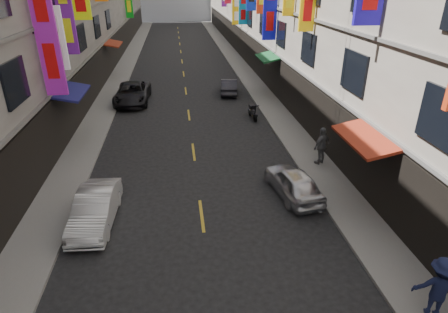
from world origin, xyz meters
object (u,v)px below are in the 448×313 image
object	(u,v)px
car_right_mid	(293,182)
pedestrian_rnear	(439,288)
pedestrian_rfar	(322,146)
car_right_far	(229,86)
scooter_far_right	(253,112)
car_left_far	(133,93)
car_left_mid	(95,209)

from	to	relation	value
car_right_mid	pedestrian_rnear	bearing A→B (deg)	97.00
car_right_mid	pedestrian_rfar	xyz separation A→B (m)	(2.17, 2.56, 0.45)
car_right_far	pedestrian_rfar	world-z (taller)	pedestrian_rfar
scooter_far_right	car_right_far	size ratio (longest dim) A/B	0.50
pedestrian_rnear	pedestrian_rfar	bearing A→B (deg)	-63.80
scooter_far_right	car_left_far	xyz separation A→B (m)	(-8.17, 4.58, 0.27)
car_left_mid	pedestrian_rnear	world-z (taller)	pedestrian_rnear
car_right_mid	pedestrian_rnear	world-z (taller)	pedestrian_rnear
car_right_mid	car_right_far	world-z (taller)	car_right_mid
scooter_far_right	car_left_mid	xyz separation A→B (m)	(-8.17, -10.72, 0.19)
car_right_far	pedestrian_rnear	xyz separation A→B (m)	(2.50, -22.48, 0.47)
car_right_far	pedestrian_rnear	size ratio (longest dim) A/B	1.91
scooter_far_right	pedestrian_rfar	bearing A→B (deg)	101.84
car_left_far	pedestrian_rnear	distance (m)	23.24
pedestrian_rnear	car_right_mid	bearing A→B (deg)	-46.29
car_left_far	pedestrian_rfar	xyz separation A→B (m)	(10.17, -11.72, 0.35)
scooter_far_right	car_left_mid	bearing A→B (deg)	48.84
car_right_mid	car_right_far	size ratio (longest dim) A/B	1.02
car_right_mid	scooter_far_right	bearing A→B (deg)	-100.01
pedestrian_rfar	scooter_far_right	bearing A→B (deg)	-106.11
scooter_far_right	car_left_far	bearing A→B (deg)	-33.14
pedestrian_rnear	scooter_far_right	bearing A→B (deg)	-56.18
scooter_far_right	car_right_mid	distance (m)	9.70
car_left_mid	car_right_mid	xyz separation A→B (m)	(8.00, 1.02, -0.01)
car_right_mid	car_right_far	bearing A→B (deg)	-96.94
pedestrian_rfar	car_left_far	bearing A→B (deg)	-80.84
car_right_far	pedestrian_rfar	xyz separation A→B (m)	(2.74, -13.19, 0.48)
car_left_mid	car_left_far	bearing A→B (deg)	92.82
pedestrian_rfar	car_right_far	bearing A→B (deg)	-110.04
scooter_far_right	car_right_mid	bearing A→B (deg)	85.16
pedestrian_rnear	car_left_far	bearing A→B (deg)	-37.01
scooter_far_right	pedestrian_rnear	bearing A→B (deg)	92.29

